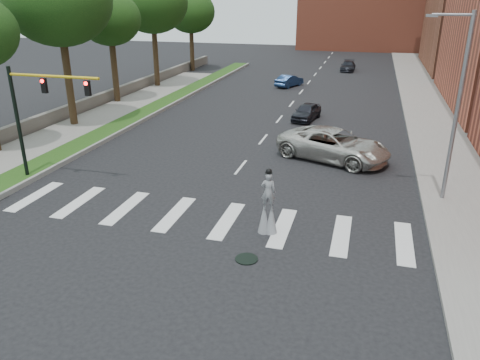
% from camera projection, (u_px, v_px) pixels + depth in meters
% --- Properties ---
extents(ground_plane, '(160.00, 160.00, 0.00)m').
position_uv_depth(ground_plane, '(193.00, 227.00, 20.78)').
color(ground_plane, black).
rests_on(ground_plane, ground).
extents(grass_median, '(2.00, 60.00, 0.25)m').
position_uv_depth(grass_median, '(152.00, 109.00, 41.50)').
color(grass_median, '#1D4012').
rests_on(grass_median, ground).
extents(median_curb, '(0.20, 60.00, 0.28)m').
position_uv_depth(median_curb, '(163.00, 110.00, 41.23)').
color(median_curb, gray).
rests_on(median_curb, ground).
extents(sidewalk_left, '(4.00, 60.00, 0.18)m').
position_uv_depth(sidewalk_left, '(52.00, 138.00, 33.31)').
color(sidewalk_left, slate).
rests_on(sidewalk_left, ground).
extents(sidewalk_right, '(5.00, 90.00, 0.18)m').
position_uv_depth(sidewalk_right, '(434.00, 114.00, 40.01)').
color(sidewalk_right, slate).
rests_on(sidewalk_right, ground).
extents(stone_wall, '(0.50, 56.00, 1.10)m').
position_uv_depth(stone_wall, '(108.00, 97.00, 44.50)').
color(stone_wall, '#5C564F').
rests_on(stone_wall, ground).
extents(manhole, '(0.90, 0.90, 0.04)m').
position_uv_depth(manhole, '(247.00, 259.00, 18.24)').
color(manhole, black).
rests_on(manhole, ground).
extents(streetlight, '(2.05, 0.20, 9.00)m').
position_uv_depth(streetlight, '(456.00, 104.00, 21.63)').
color(streetlight, slate).
rests_on(streetlight, ground).
extents(traffic_signal, '(5.30, 0.23, 6.20)m').
position_uv_depth(traffic_signal, '(35.00, 107.00, 24.36)').
color(traffic_signal, black).
rests_on(traffic_signal, ground).
extents(stilt_performer, '(0.84, 0.55, 2.96)m').
position_uv_depth(stilt_performer, '(268.00, 208.00, 19.88)').
color(stilt_performer, '#302113').
rests_on(stilt_performer, ground).
extents(suv_crossing, '(7.61, 5.46, 1.92)m').
position_uv_depth(suv_crossing, '(334.00, 145.00, 28.88)').
color(suv_crossing, beige).
rests_on(suv_crossing, ground).
extents(car_near, '(2.30, 4.21, 1.36)m').
position_uv_depth(car_near, '(307.00, 112.00, 38.21)').
color(car_near, black).
rests_on(car_near, ground).
extents(car_mid, '(2.79, 4.19, 1.31)m').
position_uv_depth(car_mid, '(289.00, 81.00, 51.99)').
color(car_mid, navy).
rests_on(car_mid, ground).
extents(car_far, '(1.89, 4.46, 1.28)m').
position_uv_depth(car_far, '(348.00, 66.00, 62.68)').
color(car_far, black).
rests_on(car_far, ground).
extents(tree_2, '(7.68, 7.68, 12.52)m').
position_uv_depth(tree_2, '(58.00, 0.00, 33.33)').
color(tree_2, '#302113').
rests_on(tree_2, ground).
extents(tree_3, '(5.55, 5.55, 9.96)m').
position_uv_depth(tree_3, '(110.00, 19.00, 41.66)').
color(tree_3, '#302113').
rests_on(tree_3, ground).
extents(tree_4, '(7.49, 7.49, 12.01)m').
position_uv_depth(tree_4, '(152.00, 3.00, 48.85)').
color(tree_4, '#302113').
rests_on(tree_4, ground).
extents(tree_5, '(6.33, 6.33, 10.18)m').
position_uv_depth(tree_5, '(191.00, 12.00, 60.54)').
color(tree_5, '#302113').
rests_on(tree_5, ground).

